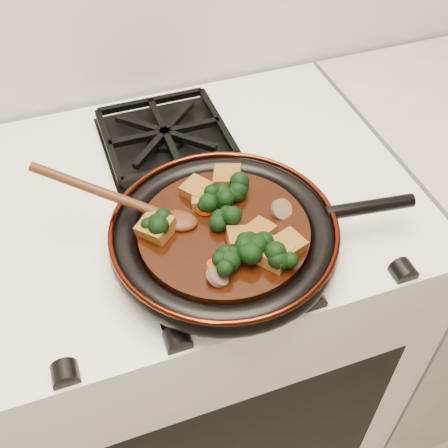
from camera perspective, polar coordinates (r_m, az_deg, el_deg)
name	(u,v)px	position (r m, az deg, el deg)	size (l,w,h in m)	color
stove	(197,332)	(1.32, -2.76, -10.91)	(0.76, 0.60, 0.90)	white
burner_grate_front	(214,244)	(0.86, -1.02, -2.01)	(0.23, 0.23, 0.03)	black
burner_grate_back	(165,136)	(1.06, -5.98, 8.86)	(0.23, 0.23, 0.03)	black
skillet	(225,236)	(0.83, 0.14, -1.20)	(0.47, 0.34, 0.05)	black
braising_sauce	(224,234)	(0.83, 0.00, -0.99)	(0.25, 0.25, 0.02)	black
tofu_cube_0	(241,239)	(0.80, 1.70, -1.55)	(0.04, 0.04, 0.02)	brown
tofu_cube_1	(156,228)	(0.82, -6.92, -0.38)	(0.04, 0.05, 0.02)	brown
tofu_cube_2	(227,178)	(0.89, 0.34, 4.71)	(0.04, 0.05, 0.02)	brown
tofu_cube_3	(205,200)	(0.85, -1.93, 2.44)	(0.04, 0.04, 0.02)	brown
tofu_cube_4	(261,231)	(0.81, 3.77, -0.71)	(0.04, 0.03, 0.02)	brown
tofu_cube_5	(274,255)	(0.78, 5.09, -3.11)	(0.04, 0.04, 0.02)	brown
tofu_cube_6	(289,245)	(0.80, 6.57, -2.13)	(0.04, 0.04, 0.02)	brown
tofu_cube_7	(197,190)	(0.87, -2.81, 3.48)	(0.04, 0.04, 0.02)	brown
broccoli_floret_0	(230,197)	(0.85, 0.59, 2.80)	(0.06, 0.06, 0.05)	black
broccoli_floret_1	(208,201)	(0.84, -1.60, 2.37)	(0.06, 0.06, 0.06)	black
broccoli_floret_2	(250,249)	(0.78, 2.69, -2.58)	(0.06, 0.06, 0.05)	black
broccoli_floret_3	(228,264)	(0.77, 0.45, -4.12)	(0.06, 0.06, 0.05)	black
broccoli_floret_4	(236,188)	(0.87, 1.27, 3.69)	(0.06, 0.06, 0.05)	black
broccoli_floret_5	(281,261)	(0.77, 5.80, -3.73)	(0.06, 0.06, 0.05)	black
broccoli_floret_6	(225,220)	(0.82, 0.10, 0.41)	(0.06, 0.06, 0.05)	black
broccoli_floret_7	(245,253)	(0.77, 2.16, -3.01)	(0.06, 0.06, 0.05)	black
broccoli_floret_8	(158,226)	(0.82, -6.73, -0.22)	(0.06, 0.06, 0.05)	black
broccoli_floret_9	(254,246)	(0.78, 3.09, -2.27)	(0.06, 0.06, 0.06)	black
carrot_coin_0	(206,208)	(0.84, -1.87, 1.64)	(0.03, 0.03, 0.01)	#B73405
carrot_coin_1	(216,267)	(0.77, -0.78, -4.41)	(0.03, 0.03, 0.01)	#B73405
carrot_coin_2	(205,187)	(0.88, -1.97, 3.77)	(0.03, 0.03, 0.01)	#B73405
carrot_coin_3	(237,244)	(0.80, 1.33, -2.06)	(0.03, 0.03, 0.01)	#B73405
carrot_coin_4	(283,250)	(0.79, 5.97, -2.66)	(0.03, 0.03, 0.01)	#B73405
mushroom_slice_0	(281,209)	(0.84, 5.86, 1.49)	(0.03, 0.03, 0.01)	brown
mushroom_slice_1	(162,220)	(0.83, -6.35, 0.38)	(0.03, 0.03, 0.01)	brown
mushroom_slice_2	(217,276)	(0.76, -0.67, -5.32)	(0.03, 0.03, 0.01)	brown
wooden_spoon	(138,206)	(0.83, -8.75, 1.87)	(0.14, 0.10, 0.23)	#44200E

